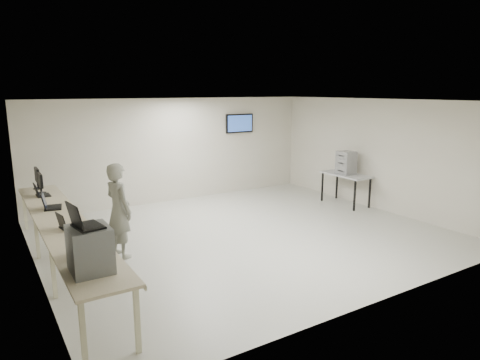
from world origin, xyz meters
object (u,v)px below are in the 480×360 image
soldier (119,210)px  side_table (346,177)px  workbench (62,225)px  equipment_box (90,249)px

soldier → side_table: size_ratio=1.26×
workbench → soldier: (1.00, 0.21, 0.05)m
equipment_box → side_table: size_ratio=0.39×
soldier → side_table: 6.20m
workbench → soldier: bearing=11.7°
soldier → equipment_box: bearing=142.2°
workbench → equipment_box: size_ratio=11.00×
equipment_box → side_table: (7.25, 2.96, -0.42)m
soldier → side_table: bearing=-100.7°
workbench → equipment_box: (-0.06, -2.31, 0.35)m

